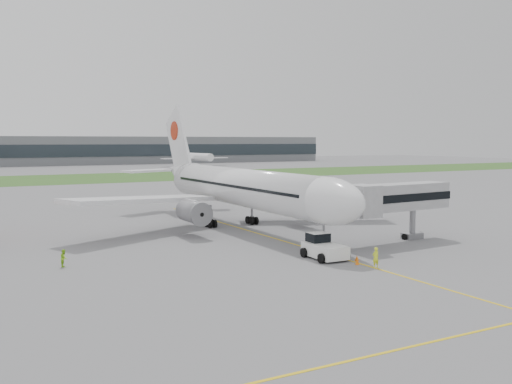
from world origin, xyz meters
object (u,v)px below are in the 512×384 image
airliner (238,186)px  jet_bridge (394,198)px  ground_crew_near (376,257)px  pushback_tug (323,247)px

airliner → jet_bridge: (10.64, -18.71, -0.47)m
ground_crew_near → airliner: bearing=-88.8°
airliner → ground_crew_near: size_ratio=28.08×
jet_bridge → ground_crew_near: jet_bridge is taller
airliner → ground_crew_near: bearing=-89.6°
pushback_tug → ground_crew_near: 6.13m
airliner → ground_crew_near: (0.19, -27.93, -4.70)m
airliner → jet_bridge: 21.52m
ground_crew_near → jet_bridge: bearing=-137.8°
pushback_tug → ground_crew_near: pushback_tug is taller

